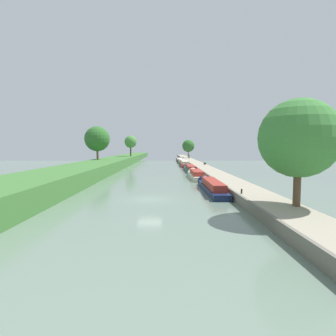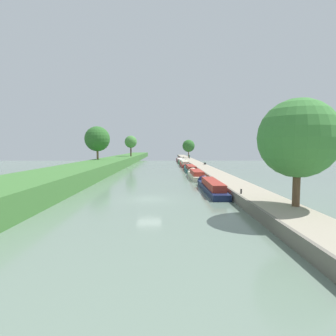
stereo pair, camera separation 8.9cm
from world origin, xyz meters
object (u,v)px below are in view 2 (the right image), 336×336
object	(u,v)px
narrowboat_maroon	(180,160)
narrowboat_cream	(196,175)
mooring_bollard_near	(241,191)
narrowboat_red	(184,164)
narrowboat_navy	(211,186)
park_bench	(205,163)
narrowboat_teal	(190,168)
person_walking	(189,156)
narrowboat_green	(182,162)
mooring_bollard_far	(183,157)

from	to	relation	value
narrowboat_maroon	narrowboat_cream	bearing A→B (deg)	-90.02
narrowboat_maroon	mooring_bollard_near	bearing A→B (deg)	-88.57
narrowboat_red	narrowboat_cream	bearing A→B (deg)	-89.95
narrowboat_navy	park_bench	bearing A→B (deg)	82.92
narrowboat_navy	narrowboat_teal	distance (m)	28.20
narrowboat_navy	mooring_bollard_near	xyz separation A→B (m)	(1.69, -7.33, 0.57)
person_walking	narrowboat_green	bearing A→B (deg)	-105.32
narrowboat_maroon	mooring_bollard_near	size ratio (longest dim) A/B	34.25
mooring_bollard_far	park_bench	bearing A→B (deg)	-85.99
narrowboat_navy	narrowboat_green	world-z (taller)	narrowboat_navy
narrowboat_teal	narrowboat_maroon	size ratio (longest dim) A/B	0.96
narrowboat_navy	narrowboat_red	distance (m)	43.30
narrowboat_teal	narrowboat_red	bearing A→B (deg)	91.07
person_walking	narrowboat_red	bearing A→B (deg)	-97.86
narrowboat_maroon	person_walking	world-z (taller)	person_walking
narrowboat_maroon	mooring_bollard_far	xyz separation A→B (m)	(1.96, 6.78, 0.68)
person_walking	mooring_bollard_near	world-z (taller)	person_walking
narrowboat_teal	park_bench	size ratio (longest dim) A/B	9.90
narrowboat_teal	mooring_bollard_near	bearing A→B (deg)	-87.22
narrowboat_cream	person_walking	distance (m)	57.27
narrowboat_teal	mooring_bollard_near	xyz separation A→B (m)	(1.73, -35.53, 0.60)
narrowboat_maroon	mooring_bollard_far	world-z (taller)	mooring_bollard_far
narrowboat_navy	narrowboat_green	bearing A→B (deg)	90.25
narrowboat_cream	mooring_bollard_far	size ratio (longest dim) A/B	26.77
park_bench	narrowboat_teal	bearing A→B (deg)	-117.91
narrowboat_red	person_walking	world-z (taller)	person_walking
narrowboat_red	mooring_bollard_near	xyz separation A→B (m)	(2.01, -50.63, 0.51)
person_walking	mooring_bollard_near	size ratio (longest dim) A/B	3.69
narrowboat_maroon	mooring_bollard_near	xyz separation A→B (m)	(1.96, -78.77, 0.68)
narrowboat_cream	narrowboat_green	xyz separation A→B (m)	(0.04, 43.22, -0.04)
narrowboat_cream	narrowboat_maroon	xyz separation A→B (m)	(0.02, 57.19, -0.12)
narrowboat_navy	mooring_bollard_near	distance (m)	7.55
narrowboat_teal	mooring_bollard_near	size ratio (longest dim) A/B	32.99
narrowboat_green	mooring_bollard_far	bearing A→B (deg)	84.65
mooring_bollard_near	narrowboat_navy	bearing A→B (deg)	103.01
narrowboat_teal	park_bench	xyz separation A→B (m)	(4.62, 8.73, 0.72)
narrowboat_red	narrowboat_green	size ratio (longest dim) A/B	1.21
park_bench	person_walking	bearing A→B (deg)	91.72
mooring_bollard_near	narrowboat_maroon	bearing A→B (deg)	91.43
mooring_bollard_near	mooring_bollard_far	xyz separation A→B (m)	(0.00, 85.55, 0.00)
narrowboat_cream	park_bench	world-z (taller)	narrowboat_cream
narrowboat_cream	narrowboat_teal	world-z (taller)	narrowboat_cream
narrowboat_red	park_bench	distance (m)	8.07
narrowboat_navy	narrowboat_teal	size ratio (longest dim) A/B	0.92
mooring_bollard_far	narrowboat_navy	bearing A→B (deg)	-91.24
narrowboat_green	person_walking	bearing A→B (deg)	74.68
narrowboat_teal	mooring_bollard_near	distance (m)	35.57
narrowboat_red	narrowboat_maroon	bearing A→B (deg)	89.90
narrowboat_teal	narrowboat_green	xyz separation A→B (m)	(-0.22, 29.27, 0.00)
narrowboat_maroon	person_walking	distance (m)	4.05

